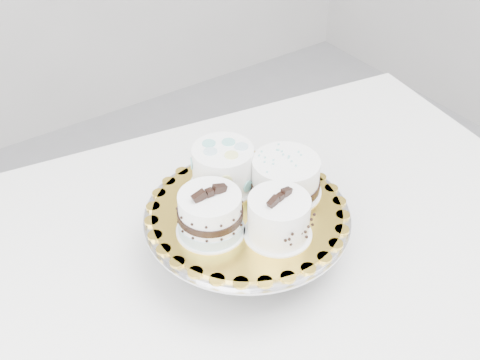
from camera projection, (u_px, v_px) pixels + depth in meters
table at (230, 293)px, 1.06m from camera, size 1.44×1.07×0.75m
cake_stand at (247, 225)px, 1.01m from camera, size 0.34×0.34×0.09m
cake_board at (247, 211)px, 0.99m from camera, size 0.37×0.37×0.00m
cake_swirl at (279, 218)px, 0.92m from camera, size 0.12×0.12×0.09m
cake_banded at (210, 215)px, 0.93m from camera, size 0.11×0.11×0.09m
cake_dots at (223, 167)px, 1.02m from camera, size 0.13×0.13×0.08m
cake_ribbon at (286, 177)px, 1.01m from camera, size 0.14×0.14×0.07m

